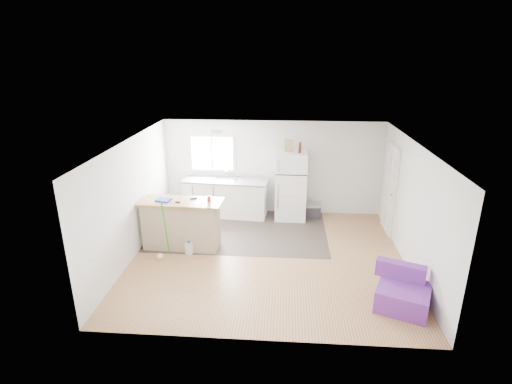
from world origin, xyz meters
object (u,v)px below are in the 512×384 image
cooler (311,210)px  mop (162,248)px  cleaner_jug (189,248)px  bottle_left (300,148)px  purple_seat (403,293)px  red_cup (209,198)px  blue_tray (164,200)px  bottle_right (300,147)px  peninsula (182,224)px  kitchen_cabinets (226,197)px  cardboard_box (289,146)px  refrigerator (291,185)px

cooler → mop: size_ratio=0.39×
cleaner_jug → bottle_left: (2.29, 1.99, 1.71)m
purple_seat → red_cup: 4.10m
mop → blue_tray: mop is taller
cooler → mop: mop is taller
cooler → bottle_right: size_ratio=2.00×
red_cup → blue_tray: bearing=-177.1°
peninsula → bottle_left: size_ratio=7.02×
kitchen_cabinets → cleaner_jug: bearing=-97.2°
peninsula → bottle_left: bearing=36.0°
cooler → cleaner_jug: 3.42m
mop → bottle_right: bottle_right is taller
mop → blue_tray: size_ratio=4.28×
cleaner_jug → mop: 0.56m
cardboard_box → blue_tray: bearing=-145.5°
red_cup → cardboard_box: (1.64, 1.73, 0.75)m
kitchen_cabinets → purple_seat: kitchen_cabinets is taller
kitchen_cabinets → red_cup: kitchen_cabinets is taller
purple_seat → red_cup: bearing=174.7°
peninsula → kitchen_cabinets: bearing=71.9°
kitchen_cabinets → bottle_right: 2.28m
mop → bottle_left: bearing=34.1°
purple_seat → bottle_left: bottle_left is taller
kitchen_cabinets → bottle_right: (1.83, -0.09, 1.36)m
cooler → bottle_left: bearing=-157.0°
kitchen_cabinets → cooler: 2.20m
cooler → purple_seat: 3.89m
cardboard_box → refrigerator: bearing=17.6°
refrigerator → mop: (-2.61, -2.34, -0.63)m
cooler → bottle_left: 1.70m
refrigerator → bottle_right: (0.19, -0.05, 0.98)m
cooler → mop: 3.96m
red_cup → bottle_right: bottle_right is taller
refrigerator → red_cup: (-1.71, -1.76, 0.26)m
cardboard_box → bottle_left: 0.27m
purple_seat → cleaner_jug: size_ratio=3.44×
bottle_right → blue_tray: bearing=-148.4°
refrigerator → blue_tray: 3.22m
bottle_left → purple_seat: bearing=-64.7°
bottle_right → cleaner_jug: bearing=-138.1°
purple_seat → peninsula: bearing=178.5°
peninsula → cleaner_jug: 0.57m
refrigerator → mop: bearing=-138.4°
cooler → purple_seat: size_ratio=0.48×
cooler → bottle_left: size_ratio=2.00×
kitchen_cabinets → mop: 2.58m
kitchen_cabinets → peninsula: kitchen_cabinets is taller
purple_seat → blue_tray: bearing=-179.6°
purple_seat → bottle_right: size_ratio=4.15×
kitchen_cabinets → red_cup: bearing=-87.2°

